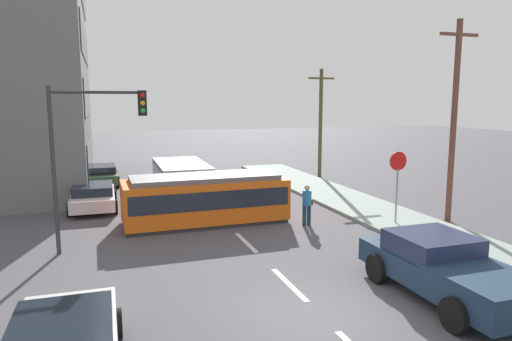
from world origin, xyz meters
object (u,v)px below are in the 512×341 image
object	(u,v)px
city_bus	(182,177)
pedestrian_crossing	(307,203)
streetcar_tram	(205,198)
stop_sign	(398,172)
pickup_truck_parked	(445,268)
traffic_light_mast	(90,137)
parked_sedan_mid	(93,196)
parked_sedan_far	(102,174)
utility_pole_mid	(321,121)
utility_pole_near	(454,119)

from	to	relation	value
city_bus	pedestrian_crossing	xyz separation A→B (m)	(3.80, -7.65, -0.07)
streetcar_tram	stop_sign	bearing A→B (deg)	-22.11
pickup_truck_parked	stop_sign	world-z (taller)	stop_sign
streetcar_tram	traffic_light_mast	world-z (taller)	traffic_light_mast
pedestrian_crossing	parked_sedan_mid	distance (m)	10.05
pickup_truck_parked	parked_sedan_far	distance (m)	21.49
traffic_light_mast	pedestrian_crossing	bearing A→B (deg)	4.58
utility_pole_mid	city_bus	bearing A→B (deg)	-161.42
parked_sedan_mid	stop_sign	bearing A→B (deg)	-30.61
utility_pole_near	pickup_truck_parked	bearing A→B (deg)	-131.41
parked_sedan_mid	streetcar_tram	bearing A→B (deg)	-41.75
pedestrian_crossing	parked_sedan_far	xyz separation A→B (m)	(-7.84, 12.36, -0.32)
utility_pole_mid	utility_pole_near	bearing A→B (deg)	-89.96
streetcar_tram	parked_sedan_mid	world-z (taller)	streetcar_tram
pedestrian_crossing	utility_pole_near	size ratio (longest dim) A/B	0.20
streetcar_tram	pedestrian_crossing	bearing A→B (deg)	-25.20
pickup_truck_parked	streetcar_tram	bearing A→B (deg)	114.35
parked_sedan_far	stop_sign	world-z (taller)	stop_sign
pickup_truck_parked	traffic_light_mast	distance (m)	11.31
streetcar_tram	stop_sign	distance (m)	7.86
pedestrian_crossing	stop_sign	xyz separation A→B (m)	(3.41, -1.14, 1.25)
streetcar_tram	utility_pole_near	xyz separation A→B (m)	(9.73, -3.00, 3.26)
city_bus	parked_sedan_far	xyz separation A→B (m)	(-4.04, 4.71, -0.39)
pedestrian_crossing	utility_pole_mid	distance (m)	12.72
city_bus	pickup_truck_parked	size ratio (longest dim) A/B	1.09
parked_sedan_far	stop_sign	bearing A→B (deg)	-50.20
streetcar_tram	parked_sedan_far	bearing A→B (deg)	110.93
city_bus	parked_sedan_far	distance (m)	6.22
streetcar_tram	city_bus	distance (m)	5.86
parked_sedan_far	traffic_light_mast	distance (m)	13.40
parked_sedan_mid	parked_sedan_far	size ratio (longest dim) A/B	0.99
pickup_truck_parked	parked_sedan_mid	bearing A→B (deg)	123.12
city_bus	utility_pole_near	bearing A→B (deg)	-42.34
city_bus	utility_pole_mid	bearing A→B (deg)	18.58
city_bus	pickup_truck_parked	distance (m)	15.71
pedestrian_crossing	parked_sedan_mid	size ratio (longest dim) A/B	0.40
stop_sign	traffic_light_mast	xyz separation A→B (m)	(-11.49, 0.49, 1.64)
city_bus	streetcar_tram	bearing A→B (deg)	-89.99
parked_sedan_mid	stop_sign	distance (m)	13.62
city_bus	utility_pole_mid	world-z (taller)	utility_pole_mid
city_bus	parked_sedan_mid	size ratio (longest dim) A/B	1.32
parked_sedan_mid	utility_pole_mid	bearing A→B (deg)	20.06
streetcar_tram	city_bus	xyz separation A→B (m)	(-0.00, 5.86, -0.02)
city_bus	utility_pole_mid	xyz separation A→B (m)	(9.72, 3.27, 2.68)
traffic_light_mast	parked_sedan_far	bearing A→B (deg)	88.92
parked_sedan_far	utility_pole_near	world-z (taller)	utility_pole_near
streetcar_tram	parked_sedan_mid	size ratio (longest dim) A/B	1.60
parked_sedan_mid	parked_sedan_far	distance (m)	6.62
traffic_light_mast	pickup_truck_parked	bearing A→B (deg)	-38.87
pedestrian_crossing	parked_sedan_far	size ratio (longest dim) A/B	0.40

